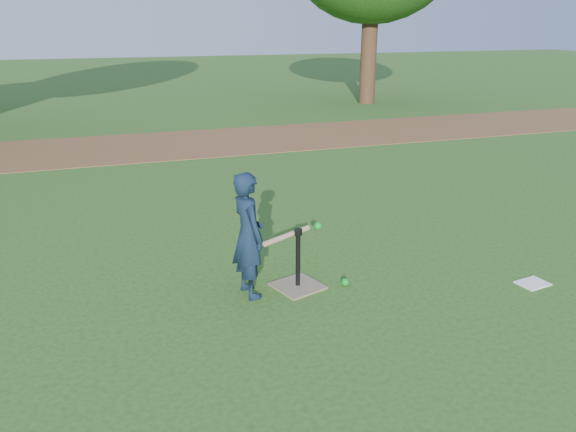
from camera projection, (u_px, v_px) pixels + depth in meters
name	position (u px, v px, depth m)	size (l,w,h in m)	color
ground	(318.00, 294.00, 5.45)	(80.00, 80.00, 0.00)	#285116
dirt_strip	(189.00, 143.00, 12.15)	(24.00, 3.00, 0.01)	brown
child	(248.00, 235.00, 5.25)	(0.44, 0.29, 1.22)	#101F32
wiffle_ball_ground	(345.00, 282.00, 5.60)	(0.08, 0.08, 0.08)	#0D951F
clipboard	(533.00, 283.00, 5.65)	(0.30, 0.23, 0.01)	white
batting_tee	(298.00, 277.00, 5.55)	(0.54, 0.54, 0.61)	#867055
swing_action	(291.00, 234.00, 5.35)	(0.70, 0.32, 0.12)	tan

